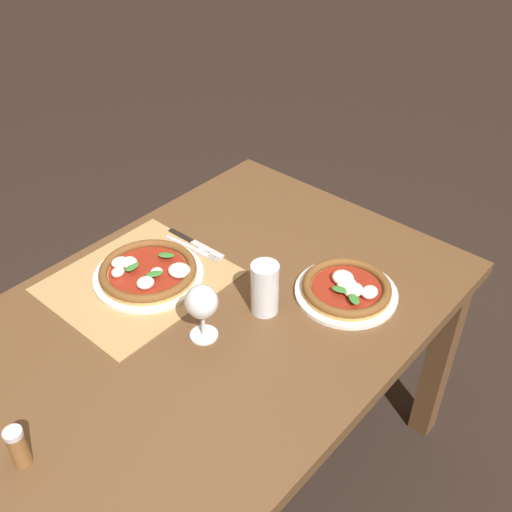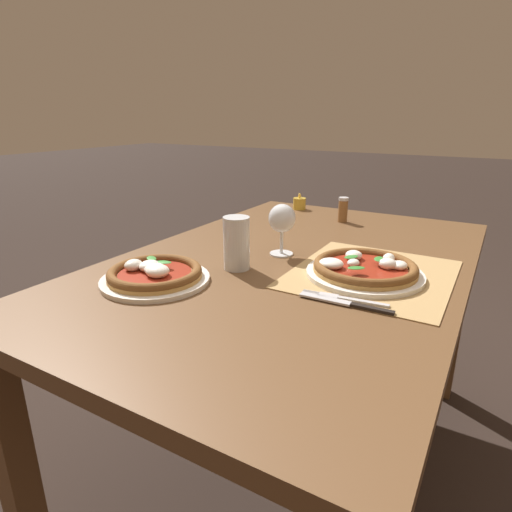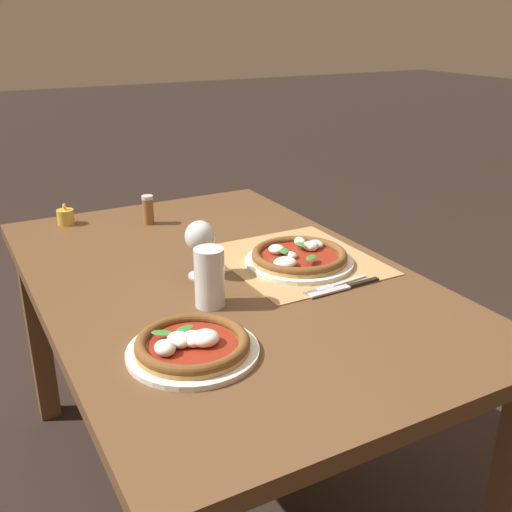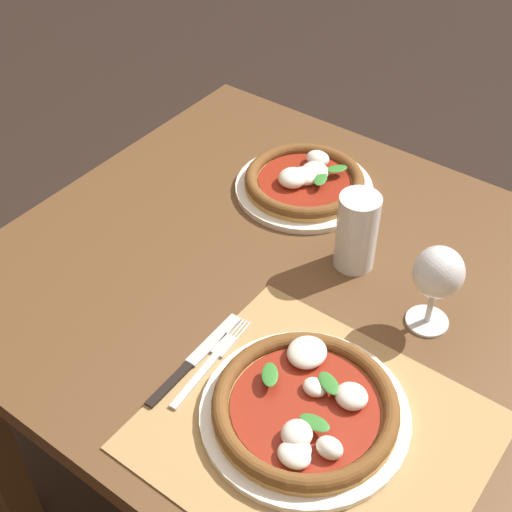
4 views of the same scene
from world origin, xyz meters
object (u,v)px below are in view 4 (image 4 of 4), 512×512
Objects in this scene: pizza_near at (306,408)px; fork at (211,361)px; pint_glass at (357,233)px; knife at (195,359)px; wine_glass at (438,276)px; pizza_far at (305,182)px.

fork is at bearing -179.01° from pizza_near.
pint_glass is at bearing 79.94° from fork.
pint_glass is 0.67× the size of knife.
wine_glass is at bearing 48.78° from knife.
pizza_far is (-0.30, 0.45, -0.00)m from pizza_near.
wine_glass reaches higher than pizza_far.
pizza_near is 1.50× the size of fork.
pizza_far is 0.23m from pint_glass.
pint_glass is at bearing -33.81° from pizza_far.
knife is (-0.19, -0.01, -0.02)m from pizza_near.
wine_glass is 0.77× the size of fork.
wine_glass is 0.37m from fork.
wine_glass reaches higher than fork.
wine_glass is at bearing 78.21° from pizza_near.
fork is 0.93× the size of knife.
fork is (-0.23, -0.27, -0.10)m from wine_glass.
pizza_near is 0.35m from pint_glass.
wine_glass reaches higher than pint_glass.
knife is (-0.02, -0.01, 0.00)m from fork.
knife is (-0.08, -0.34, -0.06)m from pint_glass.
pint_glass is (-0.11, 0.32, 0.05)m from pizza_near.
knife reaches higher than fork.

